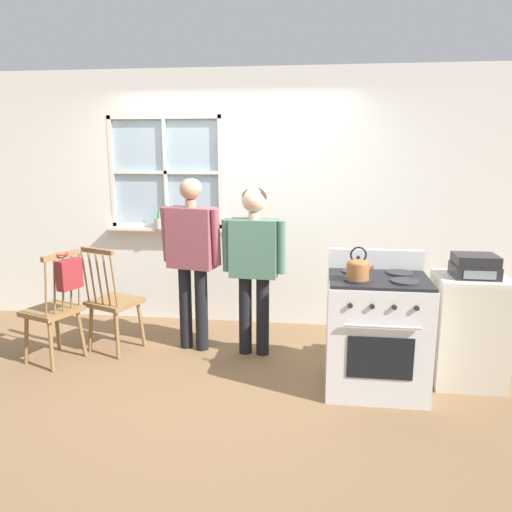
% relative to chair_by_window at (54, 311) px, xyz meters
% --- Properties ---
extents(ground_plane, '(16.00, 16.00, 0.00)m').
position_rel_chair_by_window_xyz_m(ground_plane, '(1.43, -0.12, -0.47)').
color(ground_plane, brown).
extents(wall_back, '(6.40, 0.16, 2.70)m').
position_rel_chair_by_window_xyz_m(wall_back, '(1.47, 1.28, 0.86)').
color(wall_back, silver).
rests_on(wall_back, ground_plane).
extents(chair_by_window, '(0.52, 0.53, 1.02)m').
position_rel_chair_by_window_xyz_m(chair_by_window, '(0.00, 0.00, 0.00)').
color(chair_by_window, olive).
rests_on(chair_by_window, ground_plane).
extents(chair_near_wall, '(0.54, 0.53, 1.02)m').
position_rel_chair_by_window_xyz_m(chair_near_wall, '(0.42, 0.31, 0.00)').
color(chair_near_wall, olive).
rests_on(chair_near_wall, ground_plane).
extents(person_elderly_left, '(0.60, 0.30, 1.63)m').
position_rel_chair_by_window_xyz_m(person_elderly_left, '(1.17, 0.44, 0.52)').
color(person_elderly_left, black).
rests_on(person_elderly_left, ground_plane).
extents(person_teen_center, '(0.58, 0.24, 1.56)m').
position_rel_chair_by_window_xyz_m(person_teen_center, '(1.76, 0.39, 0.49)').
color(person_teen_center, black).
rests_on(person_teen_center, ground_plane).
extents(stove, '(0.77, 0.68, 1.08)m').
position_rel_chair_by_window_xyz_m(stove, '(2.81, -0.17, 0.00)').
color(stove, silver).
rests_on(stove, ground_plane).
extents(kettle, '(0.21, 0.17, 0.25)m').
position_rel_chair_by_window_xyz_m(kettle, '(2.63, -0.30, 0.55)').
color(kettle, '#A86638').
rests_on(kettle, stove).
extents(potted_plant, '(0.13, 0.13, 0.31)m').
position_rel_chair_by_window_xyz_m(potted_plant, '(0.63, 1.19, 0.66)').
color(potted_plant, beige).
rests_on(potted_plant, wall_back).
extents(handbag, '(0.24, 0.24, 0.31)m').
position_rel_chair_by_window_xyz_m(handbag, '(0.22, -0.08, 0.38)').
color(handbag, maroon).
rests_on(handbag, chair_by_window).
extents(side_counter, '(0.55, 0.50, 0.90)m').
position_rel_chair_by_window_xyz_m(side_counter, '(3.56, 0.05, -0.02)').
color(side_counter, beige).
rests_on(side_counter, ground_plane).
extents(stereo, '(0.34, 0.29, 0.18)m').
position_rel_chair_by_window_xyz_m(stereo, '(3.56, 0.03, 0.52)').
color(stereo, '#232326').
rests_on(stereo, side_counter).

